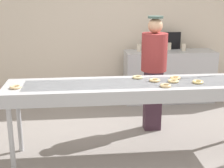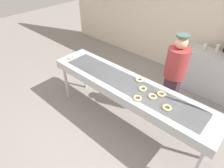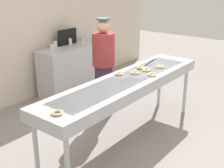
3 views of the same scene
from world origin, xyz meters
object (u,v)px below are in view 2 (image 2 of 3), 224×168
(paper_cup_3, at_px, (218,47))
(plain_donut_1, at_px, (139,80))
(plain_donut_5, at_px, (161,94))
(paper_cup_1, at_px, (205,47))
(plain_donut_2, at_px, (153,96))
(plain_donut_6, at_px, (143,89))
(fryer_conveyor, at_px, (127,88))
(plain_donut_3, at_px, (167,108))
(plain_donut_4, at_px, (138,98))
(worker_baker, at_px, (174,73))
(prep_counter, at_px, (224,79))
(plain_donut_0, at_px, (71,58))

(paper_cup_3, bearing_deg, plain_donut_1, -106.18)
(plain_donut_5, relative_size, paper_cup_1, 1.01)
(plain_donut_2, xyz_separation_m, paper_cup_1, (-0.03, 2.03, 0.05))
(plain_donut_1, height_order, plain_donut_5, same)
(plain_donut_2, distance_m, plain_donut_6, 0.22)
(fryer_conveyor, height_order, plain_donut_3, plain_donut_3)
(plain_donut_5, bearing_deg, plain_donut_4, -123.12)
(worker_baker, bearing_deg, plain_donut_1, 51.36)
(plain_donut_4, xyz_separation_m, paper_cup_1, (0.11, 2.21, 0.05))
(worker_baker, distance_m, paper_cup_1, 1.26)
(fryer_conveyor, relative_size, paper_cup_3, 23.56)
(fryer_conveyor, height_order, plain_donut_1, plain_donut_1)
(plain_donut_4, distance_m, plain_donut_5, 0.38)
(plain_donut_4, relative_size, plain_donut_6, 1.00)
(plain_donut_5, distance_m, worker_baker, 0.65)
(fryer_conveyor, xyz_separation_m, paper_cup_1, (0.45, 2.02, 0.14))
(plain_donut_1, relative_size, plain_donut_6, 1.00)
(plain_donut_2, bearing_deg, plain_donut_1, 150.95)
(paper_cup_1, bearing_deg, plain_donut_5, -87.16)
(plain_donut_1, distance_m, paper_cup_3, 2.05)
(plain_donut_3, distance_m, prep_counter, 2.14)
(plain_donut_4, relative_size, prep_counter, 0.08)
(plain_donut_6, relative_size, paper_cup_1, 1.01)
(plain_donut_4, distance_m, prep_counter, 2.33)
(fryer_conveyor, height_order, plain_donut_5, plain_donut_5)
(plain_donut_4, bearing_deg, plain_donut_5, 56.88)
(plain_donut_1, distance_m, plain_donut_3, 0.72)
(plain_donut_1, height_order, worker_baker, worker_baker)
(plain_donut_3, xyz_separation_m, paper_cup_1, (-0.30, 2.10, 0.05))
(plain_donut_1, distance_m, plain_donut_6, 0.24)
(fryer_conveyor, height_order, plain_donut_6, plain_donut_6)
(plain_donut_1, height_order, plain_donut_4, same)
(plain_donut_4, bearing_deg, plain_donut_0, 176.09)
(plain_donut_4, relative_size, paper_cup_1, 1.01)
(plain_donut_0, xyz_separation_m, plain_donut_4, (1.67, -0.11, 0.00))
(plain_donut_5, relative_size, worker_baker, 0.08)
(plain_donut_3, height_order, prep_counter, plain_donut_3)
(worker_baker, height_order, prep_counter, worker_baker)
(fryer_conveyor, bearing_deg, prep_counter, 63.01)
(plain_donut_2, relative_size, paper_cup_1, 1.01)
(fryer_conveyor, distance_m, plain_donut_2, 0.49)
(plain_donut_6, height_order, worker_baker, worker_baker)
(plain_donut_0, height_order, plain_donut_1, same)
(worker_baker, distance_m, prep_counter, 1.44)
(plain_donut_2, relative_size, worker_baker, 0.08)
(fryer_conveyor, bearing_deg, plain_donut_1, 65.81)
(fryer_conveyor, xyz_separation_m, plain_donut_3, (0.75, -0.09, 0.09))
(plain_donut_1, height_order, prep_counter, plain_donut_1)
(plain_donut_4, height_order, plain_donut_6, same)
(plain_donut_3, height_order, plain_donut_6, same)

